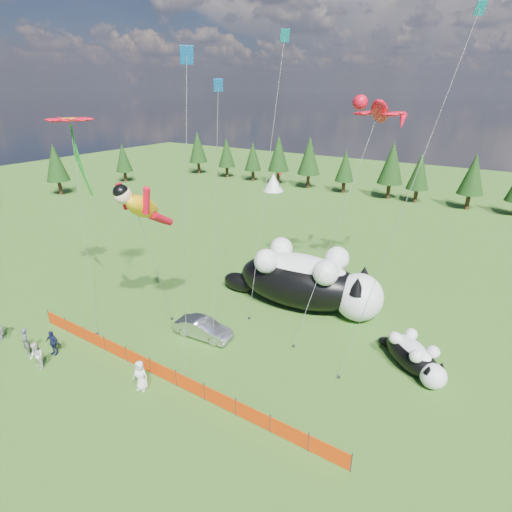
{
  "coord_description": "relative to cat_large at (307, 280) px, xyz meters",
  "views": [
    {
      "loc": [
        14.2,
        -15.48,
        15.1
      ],
      "look_at": [
        1.72,
        4.0,
        5.5
      ],
      "focal_mm": 28.0,
      "sensor_mm": 36.0,
      "label": 1
    }
  ],
  "objects": [
    {
      "name": "safety_fence",
      "position": [
        -3.04,
        -11.88,
        -1.69
      ],
      "size": [
        22.06,
        0.06,
        1.1
      ],
      "color": "#262626",
      "rests_on": "ground"
    },
    {
      "name": "diamond_kite_b",
      "position": [
        7.87,
        0.79,
        15.3
      ],
      "size": [
        3.36,
        8.2,
        20.56
      ],
      "color": "#0B7B89",
      "rests_on": "ground"
    },
    {
      "name": "superhero_kite",
      "position": [
        -7.3,
        -8.3,
        6.41
      ],
      "size": [
        5.15,
        5.34,
        10.6
      ],
      "color": "#F7B20D",
      "rests_on": "ground"
    },
    {
      "name": "diamond_kite_d",
      "position": [
        -3.56,
        2.01,
        15.54
      ],
      "size": [
        1.65,
        6.66,
        19.72
      ],
      "color": "#0B7B89",
      "rests_on": "ground"
    },
    {
      "name": "spectator_a",
      "position": [
        -11.77,
        -14.7,
        -1.27
      ],
      "size": [
        0.77,
        0.61,
        1.84
      ],
      "primitive_type": "imported",
      "rotation": [
        0.0,
        0.0,
        -0.28
      ],
      "color": "#4E4F53",
      "rests_on": "ground"
    },
    {
      "name": "spectator_b",
      "position": [
        -9.85,
        -15.14,
        -1.31
      ],
      "size": [
        0.95,
        0.69,
        1.76
      ],
      "primitive_type": "imported",
      "rotation": [
        0.0,
        0.0,
        -0.24
      ],
      "color": "white",
      "rests_on": "ground"
    },
    {
      "name": "spectator_c",
      "position": [
        -10.44,
        -13.79,
        -1.37
      ],
      "size": [
        1.06,
        0.74,
        1.64
      ],
      "primitive_type": "imported",
      "rotation": [
        0.0,
        0.0,
        0.28
      ],
      "color": "#161B3D",
      "rests_on": "ground"
    },
    {
      "name": "diamond_kite_c",
      "position": [
        -1.43,
        -10.22,
        13.48
      ],
      "size": [
        0.85,
        2.12,
        17.25
      ],
      "color": "blue",
      "rests_on": "ground"
    },
    {
      "name": "gecko_kite",
      "position": [
        2.73,
        4.41,
        11.59
      ],
      "size": [
        4.43,
        13.1,
        16.69
      ],
      "color": "red",
      "rests_on": "ground"
    },
    {
      "name": "flower_kite",
      "position": [
        -13.07,
        -8.36,
        11.07
      ],
      "size": [
        4.65,
        4.29,
        13.89
      ],
      "color": "red",
      "rests_on": "ground"
    },
    {
      "name": "tree_line",
      "position": [
        -3.04,
        36.12,
        1.81
      ],
      "size": [
        90.0,
        4.0,
        8.0
      ],
      "primitive_type": null,
      "color": "black",
      "rests_on": "ground"
    },
    {
      "name": "spectator_e",
      "position": [
        -3.48,
        -13.08,
        -1.29
      ],
      "size": [
        1.0,
        0.79,
        1.8
      ],
      "primitive_type": "imported",
      "rotation": [
        0.0,
        0.0,
        0.27
      ],
      "color": "white",
      "rests_on": "ground"
    },
    {
      "name": "cat_small",
      "position": [
        8.56,
        -3.33,
        -1.28
      ],
      "size": [
        4.49,
        3.94,
        1.92
      ],
      "rotation": [
        0.0,
        0.0,
        -0.68
      ],
      "color": "black",
      "rests_on": "ground"
    },
    {
      "name": "diamond_kite_a",
      "position": [
        -4.25,
        -4.44,
        12.45
      ],
      "size": [
        1.83,
        3.6,
        16.18
      ],
      "color": "blue",
      "rests_on": "ground"
    },
    {
      "name": "car",
      "position": [
        -3.84,
        -7.37,
        -1.55
      ],
      "size": [
        4.01,
        1.73,
        1.29
      ],
      "primitive_type": "imported",
      "rotation": [
        0.0,
        0.0,
        1.67
      ],
      "color": "#B7B8BC",
      "rests_on": "ground"
    },
    {
      "name": "ground",
      "position": [
        -3.04,
        -8.88,
        -2.19
      ],
      "size": [
        160.0,
        160.0,
        0.0
      ],
      "primitive_type": "plane",
      "color": "#143B0A",
      "rests_on": "ground"
    },
    {
      "name": "cat_large",
      "position": [
        0.0,
        0.0,
        0.0
      ],
      "size": [
        12.76,
        5.42,
        4.61
      ],
      "rotation": [
        0.0,
        0.0,
        0.1
      ],
      "color": "black",
      "rests_on": "ground"
    },
    {
      "name": "festival_tents",
      "position": [
        7.96,
        31.12,
        -0.79
      ],
      "size": [
        50.0,
        3.2,
        2.8
      ],
      "primitive_type": null,
      "color": "white",
      "rests_on": "ground"
    }
  ]
}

